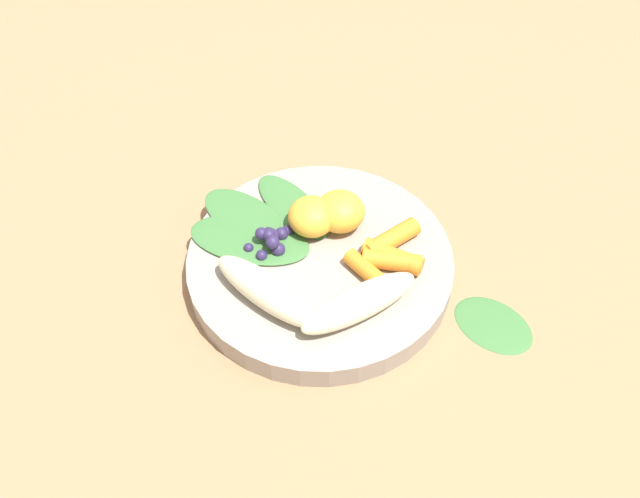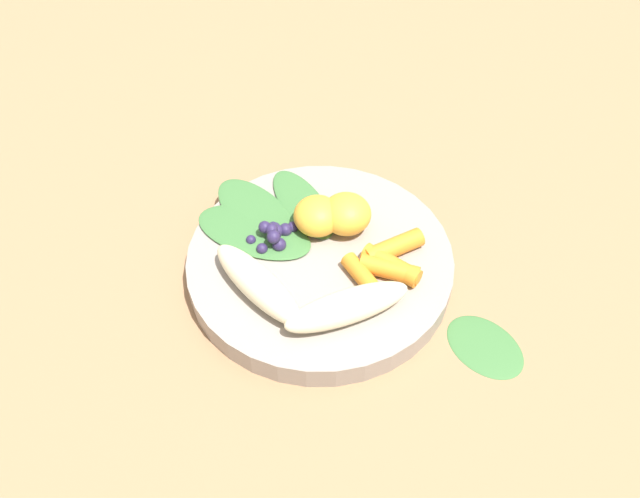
{
  "view_description": "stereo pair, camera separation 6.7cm",
  "coord_description": "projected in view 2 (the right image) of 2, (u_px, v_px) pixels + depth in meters",
  "views": [
    {
      "loc": [
        -0.29,
        0.33,
        0.54
      ],
      "look_at": [
        0.0,
        0.0,
        0.04
      ],
      "focal_mm": 38.02,
      "sensor_mm": 36.0,
      "label": 1
    },
    {
      "loc": [
        -0.34,
        0.28,
        0.54
      ],
      "look_at": [
        0.0,
        0.0,
        0.04
      ],
      "focal_mm": 38.02,
      "sensor_mm": 36.0,
      "label": 2
    }
  ],
  "objects": [
    {
      "name": "blueberry_pile",
      "position": [
        275.0,
        234.0,
        0.68
      ],
      "size": [
        0.04,
        0.05,
        0.02
      ],
      "color": "#2D234C",
      "rests_on": "bowl"
    },
    {
      "name": "banana_peeled_left",
      "position": [
        347.0,
        307.0,
        0.62
      ],
      "size": [
        0.07,
        0.13,
        0.03
      ],
      "primitive_type": "ellipsoid",
      "rotation": [
        0.0,
        0.0,
        4.4
      ],
      "color": "beige",
      "rests_on": "bowl"
    },
    {
      "name": "bowl",
      "position": [
        320.0,
        264.0,
        0.69
      ],
      "size": [
        0.27,
        0.27,
        0.03
      ],
      "primitive_type": "cylinder",
      "color": "gray",
      "rests_on": "ground_plane"
    },
    {
      "name": "banana_peeled_right",
      "position": [
        260.0,
        286.0,
        0.63
      ],
      "size": [
        0.12,
        0.04,
        0.03
      ],
      "primitive_type": "ellipsoid",
      "rotation": [
        0.0,
        0.0,
        3.17
      ],
      "color": "beige",
      "rests_on": "bowl"
    },
    {
      "name": "ground_plane",
      "position": [
        320.0,
        272.0,
        0.7
      ],
      "size": [
        2.4,
        2.4,
        0.0
      ],
      "primitive_type": "plane",
      "color": "#99704C"
    },
    {
      "name": "kale_leaf_left",
      "position": [
        303.0,
        203.0,
        0.72
      ],
      "size": [
        0.12,
        0.07,
        0.0
      ],
      "primitive_type": "ellipsoid",
      "rotation": [
        0.0,
        0.0,
        6.07
      ],
      "color": "#3D7038",
      "rests_on": "bowl"
    },
    {
      "name": "orange_segment_near",
      "position": [
        317.0,
        216.0,
        0.69
      ],
      "size": [
        0.05,
        0.05,
        0.04
      ],
      "primitive_type": "ellipsoid",
      "color": "#F4A833",
      "rests_on": "bowl"
    },
    {
      "name": "kale_leaf_right",
      "position": [
        258.0,
        213.0,
        0.71
      ],
      "size": [
        0.13,
        0.06,
        0.0
      ],
      "primitive_type": "ellipsoid",
      "rotation": [
        0.0,
        0.0,
        6.27
      ],
      "color": "#3D7038",
      "rests_on": "bowl"
    },
    {
      "name": "carrot_rear",
      "position": [
        394.0,
        247.0,
        0.67
      ],
      "size": [
        0.03,
        0.06,
        0.02
      ],
      "primitive_type": "cylinder",
      "rotation": [
        0.0,
        1.57,
        4.5
      ],
      "color": "orange",
      "rests_on": "bowl"
    },
    {
      "name": "carrot_mid_right",
      "position": [
        391.0,
        265.0,
        0.66
      ],
      "size": [
        0.06,
        0.03,
        0.02
      ],
      "primitive_type": "cylinder",
      "rotation": [
        0.0,
        1.57,
        3.38
      ],
      "color": "orange",
      "rests_on": "bowl"
    },
    {
      "name": "orange_segment_far",
      "position": [
        346.0,
        214.0,
        0.69
      ],
      "size": [
        0.05,
        0.05,
        0.04
      ],
      "primitive_type": "ellipsoid",
      "color": "#F4A833",
      "rests_on": "bowl"
    },
    {
      "name": "carrot_front",
      "position": [
        362.0,
        275.0,
        0.65
      ],
      "size": [
        0.05,
        0.02,
        0.02
      ],
      "primitive_type": "cylinder",
      "rotation": [
        0.0,
        1.57,
        2.99
      ],
      "color": "orange",
      "rests_on": "bowl"
    },
    {
      "name": "kale_leaf_rear",
      "position": [
        254.0,
        232.0,
        0.7
      ],
      "size": [
        0.14,
        0.11,
        0.0
      ],
      "primitive_type": "ellipsoid",
      "rotation": [
        0.0,
        0.0,
        6.74
      ],
      "color": "#3D7038",
      "rests_on": "bowl"
    },
    {
      "name": "carrot_mid_left",
      "position": [
        389.0,
        269.0,
        0.65
      ],
      "size": [
        0.06,
        0.05,
        0.02
      ],
      "primitive_type": "cylinder",
      "rotation": [
        0.0,
        1.57,
        3.71
      ],
      "color": "orange",
      "rests_on": "bowl"
    },
    {
      "name": "kale_leaf_stray",
      "position": [
        485.0,
        345.0,
        0.64
      ],
      "size": [
        0.08,
        0.06,
        0.01
      ],
      "primitive_type": "ellipsoid",
      "rotation": [
        0.0,
        0.0,
        3.16
      ],
      "color": "#3D7038",
      "rests_on": "ground_plane"
    }
  ]
}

